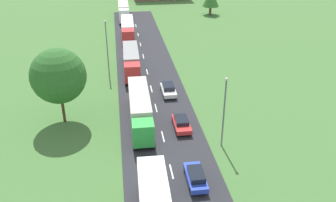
# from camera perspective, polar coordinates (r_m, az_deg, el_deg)

# --- Properties ---
(road) EXTENTS (10.00, 140.00, 0.06)m
(road) POSITION_cam_1_polar(r_m,az_deg,el_deg) (38.34, 0.55, -10.99)
(road) COLOR #2B2B30
(road) RESTS_ON ground
(lane_marking_centre) EXTENTS (0.16, 121.13, 0.01)m
(lane_marking_centre) POSITION_cam_1_polar(r_m,az_deg,el_deg) (35.46, 1.51, -14.68)
(lane_marking_centre) COLOR white
(lane_marking_centre) RESTS_ON road
(truck_second) EXTENTS (2.67, 13.22, 3.52)m
(truck_second) POSITION_cam_1_polar(r_m,az_deg,el_deg) (45.97, -4.39, -1.00)
(truck_second) COLOR green
(truck_second) RESTS_ON road
(truck_third) EXTENTS (2.73, 12.41, 3.42)m
(truck_third) POSITION_cam_1_polar(r_m,az_deg,el_deg) (61.49, -5.76, 6.37)
(truck_third) COLOR red
(truck_third) RESTS_ON road
(truck_fourth) EXTENTS (2.83, 13.83, 3.45)m
(truck_fourth) POSITION_cam_1_polar(r_m,az_deg,el_deg) (79.17, -6.31, 11.12)
(truck_fourth) COLOR red
(truck_fourth) RESTS_ON road
(truck_fifth) EXTENTS (2.65, 13.80, 3.64)m
(truck_fifth) POSITION_cam_1_polar(r_m,az_deg,el_deg) (95.73, -6.95, 13.93)
(truck_fifth) COLOR white
(truck_fifth) RESTS_ON road
(car_third) EXTENTS (1.77, 4.37, 1.45)m
(car_third) POSITION_cam_1_polar(r_m,az_deg,el_deg) (36.60, 4.34, -11.66)
(car_third) COLOR blue
(car_third) RESTS_ON road
(car_fourth) EXTENTS (1.90, 4.32, 1.33)m
(car_fourth) POSITION_cam_1_polar(r_m,az_deg,el_deg) (45.06, 2.11, -3.47)
(car_fourth) COLOR red
(car_fourth) RESTS_ON road
(car_fifth) EXTENTS (1.92, 4.41, 1.50)m
(car_fifth) POSITION_cam_1_polar(r_m,az_deg,el_deg) (53.55, 0.05, 1.86)
(car_fifth) COLOR white
(car_fifth) RESTS_ON road
(lamppost_second) EXTENTS (0.36, 0.36, 8.50)m
(lamppost_second) POSITION_cam_1_polar(r_m,az_deg,el_deg) (40.30, 8.75, -1.29)
(lamppost_second) COLOR slate
(lamppost_second) RESTS_ON ground
(lamppost_third) EXTENTS (0.36, 0.36, 9.10)m
(lamppost_third) POSITION_cam_1_polar(r_m,az_deg,el_deg) (59.70, -9.49, 8.54)
(lamppost_third) COLOR slate
(lamppost_third) RESTS_ON ground
(tree_birch) EXTENTS (6.75, 6.75, 9.71)m
(tree_birch) POSITION_cam_1_polar(r_m,az_deg,el_deg) (46.02, -16.73, 3.75)
(tree_birch) COLOR #513823
(tree_birch) RESTS_ON ground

